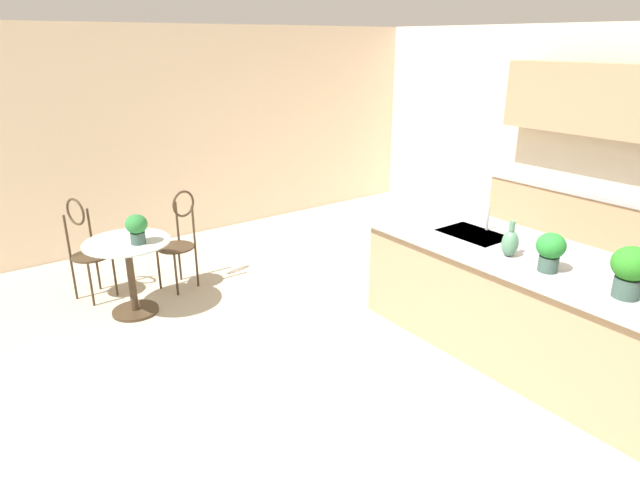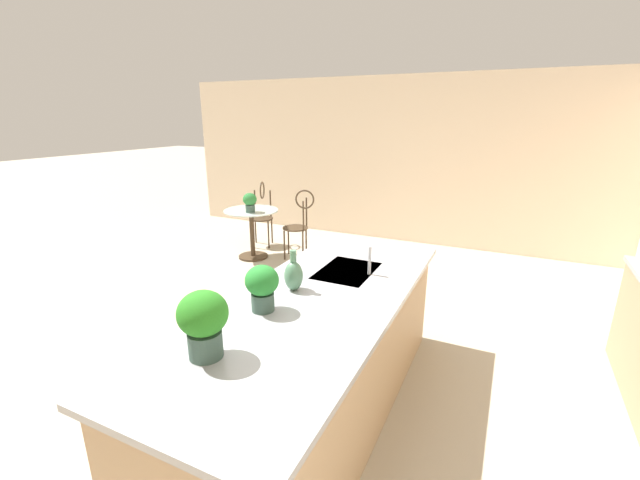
# 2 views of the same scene
# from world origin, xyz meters

# --- Properties ---
(ground_plane) EXTENTS (40.00, 40.00, 0.00)m
(ground_plane) POSITION_xyz_m (0.00, 0.00, 0.00)
(ground_plane) COLOR #B2A893
(wall_left_window) EXTENTS (0.12, 7.80, 2.70)m
(wall_left_window) POSITION_xyz_m (-4.26, 0.00, 1.35)
(wall_left_window) COLOR beige
(wall_left_window) RESTS_ON ground
(kitchen_island) EXTENTS (2.80, 1.06, 0.92)m
(kitchen_island) POSITION_xyz_m (0.30, 0.85, 0.46)
(kitchen_island) COLOR tan
(kitchen_island) RESTS_ON ground
(bistro_table) EXTENTS (0.80, 0.80, 0.74)m
(bistro_table) POSITION_xyz_m (-2.35, -1.51, 0.45)
(bistro_table) COLOR #3D2D1E
(bistro_table) RESTS_ON ground
(chair_near_window) EXTENTS (0.52, 0.49, 1.04)m
(chair_near_window) POSITION_xyz_m (-2.98, -1.74, 0.57)
(chair_near_window) COLOR #3D2D1E
(chair_near_window) RESTS_ON ground
(chair_by_island) EXTENTS (0.48, 0.52, 1.04)m
(chair_by_island) POSITION_xyz_m (-2.66, -0.88, 0.57)
(chair_by_island) COLOR #3D2D1E
(chair_by_island) RESTS_ON ground
(sink_faucet) EXTENTS (0.02, 0.02, 0.22)m
(sink_faucet) POSITION_xyz_m (-0.25, 1.03, 1.03)
(sink_faucet) COLOR #B2B5BA
(sink_faucet) RESTS_ON kitchen_island
(potted_plant_on_table) EXTENTS (0.20, 0.20, 0.28)m
(potted_plant_on_table) POSITION_xyz_m (-2.23, -1.44, 0.90)
(potted_plant_on_table) COLOR #385147
(potted_plant_on_table) RESTS_ON bistro_table
(potted_plant_counter_far) EXTENTS (0.25, 0.25, 0.35)m
(potted_plant_counter_far) POSITION_xyz_m (1.15, 0.65, 1.12)
(potted_plant_counter_far) COLOR #385147
(potted_plant_counter_far) RESTS_ON kitchen_island
(potted_plant_counter_near) EXTENTS (0.21, 0.21, 0.29)m
(potted_plant_counter_near) POSITION_xyz_m (0.60, 0.63, 1.09)
(potted_plant_counter_near) COLOR #385147
(potted_plant_counter_near) RESTS_ON kitchen_island
(vase_on_counter) EXTENTS (0.13, 0.13, 0.29)m
(vase_on_counter) POSITION_xyz_m (0.25, 0.65, 1.03)
(vase_on_counter) COLOR #4C7A5B
(vase_on_counter) RESTS_ON kitchen_island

